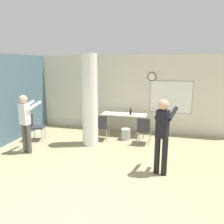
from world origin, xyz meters
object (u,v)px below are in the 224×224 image
folding_table (124,115)px  chair_by_left_wall (35,125)px  person_playing_side (162,131)px  chair_table_right (144,129)px  bottle_on_table (131,112)px  chair_table_left (102,126)px  person_watching_back (26,119)px

folding_table → chair_by_left_wall: bearing=-154.1°
chair_by_left_wall → person_playing_side: 4.34m
folding_table → person_playing_side: bearing=-61.7°
chair_by_left_wall → person_playing_side: (4.12, -1.27, 0.52)m
chair_table_right → bottle_on_table: bearing=127.2°
chair_by_left_wall → chair_table_right: size_ratio=1.00×
chair_by_left_wall → person_playing_side: size_ratio=0.50×
chair_table_left → person_playing_side: (1.97, -1.80, 0.52)m
person_playing_side → folding_table: bearing=118.3°
bottle_on_table → chair_by_left_wall: bearing=-157.1°
chair_table_right → person_watching_back: 3.51m
chair_table_right → person_watching_back: bearing=-154.8°
chair_by_left_wall → bottle_on_table: bearing=22.9°
chair_by_left_wall → chair_table_right: bearing=8.4°
folding_table → chair_table_left: (-0.58, -0.79, -0.19)m
chair_by_left_wall → person_watching_back: person_watching_back is taller
folding_table → chair_table_right: 1.15m
person_watching_back → chair_table_left: bearing=40.1°
chair_table_right → person_watching_back: size_ratio=0.52×
chair_by_left_wall → person_playing_side: bearing=-17.1°
chair_table_left → person_watching_back: (-1.77, -1.49, 0.47)m
chair_table_left → chair_table_right: (1.38, -0.01, 0.00)m
chair_by_left_wall → chair_table_right: 3.56m
chair_table_left → person_playing_side: size_ratio=0.50×
bottle_on_table → chair_table_right: 0.99m
folding_table → person_playing_side: 2.96m
chair_table_right → person_playing_side: (0.60, -1.79, 0.52)m
chair_table_left → chair_table_right: same height
folding_table → chair_table_left: bearing=-126.3°
chair_by_left_wall → chair_table_right: (3.53, 0.52, 0.00)m
bottle_on_table → chair_table_right: (0.56, -0.74, -0.35)m
chair_table_left → chair_by_left_wall: size_ratio=1.00×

